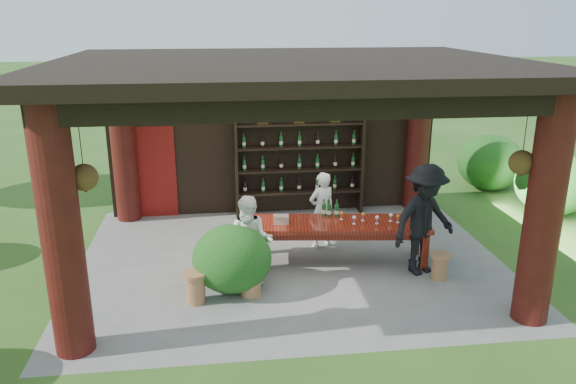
{
  "coord_description": "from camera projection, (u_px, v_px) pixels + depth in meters",
  "views": [
    {
      "loc": [
        -1.19,
        -9.07,
        4.21
      ],
      "look_at": [
        0.0,
        0.4,
        1.15
      ],
      "focal_mm": 35.0,
      "sensor_mm": 36.0,
      "label": 1
    }
  ],
  "objects": [
    {
      "name": "guest_woman",
      "position": [
        250.0,
        242.0,
        8.87
      ],
      "size": [
        0.82,
        0.7,
        1.5
      ],
      "primitive_type": "imported",
      "rotation": [
        0.0,
        0.0,
        -0.19
      ],
      "color": "white",
      "rests_on": "ground"
    },
    {
      "name": "napkin_basket",
      "position": [
        281.0,
        219.0,
        9.63
      ],
      "size": [
        0.28,
        0.21,
        0.14
      ],
      "primitive_type": "cube",
      "rotation": [
        0.0,
        0.0,
        -0.12
      ],
      "color": "#BF6672",
      "rests_on": "tasting_table"
    },
    {
      "name": "wine_shelf",
      "position": [
        299.0,
        159.0,
        12.0
      ],
      "size": [
        2.76,
        0.42,
        2.43
      ],
      "color": "black",
      "rests_on": "ground"
    },
    {
      "name": "trees",
      "position": [
        471.0,
        61.0,
        10.31
      ],
      "size": [
        21.93,
        10.93,
        4.8
      ],
      "color": "#3F2819",
      "rests_on": "ground"
    },
    {
      "name": "table_bottles",
      "position": [
        330.0,
        208.0,
        9.95
      ],
      "size": [
        0.3,
        0.15,
        0.31
      ],
      "color": "#194C1E",
      "rests_on": "tasting_table"
    },
    {
      "name": "guest_man",
      "position": [
        425.0,
        220.0,
        9.26
      ],
      "size": [
        1.4,
        1.12,
        1.89
      ],
      "primitive_type": "imported",
      "rotation": [
        0.0,
        0.0,
        0.39
      ],
      "color": "black",
      "rests_on": "ground"
    },
    {
      "name": "host",
      "position": [
        322.0,
        210.0,
        10.39
      ],
      "size": [
        0.62,
        0.51,
        1.44
      ],
      "primitive_type": "imported",
      "rotation": [
        0.0,
        0.0,
        3.5
      ],
      "color": "white",
      "rests_on": "ground"
    },
    {
      "name": "stool_far_left",
      "position": [
        195.0,
        286.0,
        8.47
      ],
      "size": [
        0.38,
        0.38,
        0.5
      ],
      "rotation": [
        0.0,
        0.0,
        -0.1
      ],
      "color": "#98603D",
      "rests_on": "ground"
    },
    {
      "name": "shrubs",
      "position": [
        417.0,
        207.0,
        11.08
      ],
      "size": [
        16.14,
        8.09,
        1.36
      ],
      "color": "#194C14",
      "rests_on": "ground"
    },
    {
      "name": "table_glasses",
      "position": [
        371.0,
        218.0,
        9.69
      ],
      "size": [
        1.0,
        0.35,
        0.15
      ],
      "color": "silver",
      "rests_on": "tasting_table"
    },
    {
      "name": "tasting_table",
      "position": [
        333.0,
        228.0,
        9.74
      ],
      "size": [
        3.38,
        1.24,
        0.75
      ],
      "rotation": [
        0.0,
        0.0,
        -0.12
      ],
      "color": "#5C150D",
      "rests_on": "ground"
    },
    {
      "name": "stool_near_right",
      "position": [
        440.0,
        266.0,
        9.24
      ],
      "size": [
        0.33,
        0.33,
        0.44
      ],
      "rotation": [
        0.0,
        0.0,
        0.41
      ],
      "color": "#98603D",
      "rests_on": "ground"
    },
    {
      "name": "stool_near_left",
      "position": [
        251.0,
        279.0,
        8.68
      ],
      "size": [
        0.4,
        0.4,
        0.53
      ],
      "rotation": [
        0.0,
        0.0,
        -0.02
      ],
      "color": "#98603D",
      "rests_on": "ground"
    },
    {
      "name": "pavilion",
      "position": [
        287.0,
        138.0,
        9.75
      ],
      "size": [
        7.5,
        6.0,
        3.6
      ],
      "color": "slate",
      "rests_on": "ground"
    },
    {
      "name": "ground",
      "position": [
        291.0,
        260.0,
        10.0
      ],
      "size": [
        90.0,
        90.0,
        0.0
      ],
      "primitive_type": "plane",
      "color": "#2D5119",
      "rests_on": "ground"
    }
  ]
}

